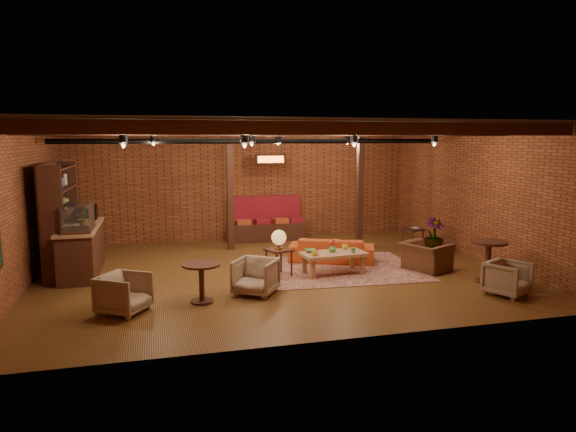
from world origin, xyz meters
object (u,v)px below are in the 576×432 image
object	(u,v)px
side_table_lamp	(279,241)
armchair_far	(507,277)
round_table_left	(201,276)
armchair_a	(124,292)
round_table_right	(488,255)
plant_tall	(435,201)
coffee_table	(333,255)
armchair_right	(426,252)
side_table_book	(413,230)
sofa	(332,250)
armchair_b	(256,275)

from	to	relation	value
side_table_lamp	armchair_far	world-z (taller)	side_table_lamp
round_table_left	armchair_a	bearing A→B (deg)	-169.71
side_table_lamp	round_table_right	xyz separation A→B (m)	(4.01, -1.54, -0.19)
plant_tall	round_table_right	bearing A→B (deg)	-98.15
coffee_table	armchair_a	bearing A→B (deg)	-160.58
armchair_right	armchair_far	world-z (taller)	armchair_right
round_table_left	plant_tall	world-z (taller)	plant_tall
side_table_lamp	side_table_book	xyz separation A→B (m)	(4.16, 1.90, -0.28)
coffee_table	plant_tall	bearing A→B (deg)	22.82
coffee_table	side_table_lamp	distance (m)	1.22
armchair_far	plant_tall	xyz separation A→B (m)	(0.58, 3.63, 0.99)
side_table_lamp	armchair_a	distance (m)	3.50
plant_tall	coffee_table	bearing A→B (deg)	-157.18
sofa	round_table_left	size ratio (longest dim) A/B	2.80
round_table_left	round_table_right	size ratio (longest dim) A/B	0.83
sofa	plant_tall	xyz separation A→B (m)	(2.88, 0.28, 1.05)
armchair_b	round_table_left	bearing A→B (deg)	-133.16
round_table_left	side_table_book	xyz separation A→B (m)	(5.92, 3.28, 0.00)
round_table_left	armchair_far	world-z (taller)	round_table_left
sofa	round_table_right	world-z (taller)	round_table_right
round_table_right	plant_tall	distance (m)	2.90
coffee_table	armchair_a	size ratio (longest dim) A/B	1.94
sofa	armchair_right	world-z (taller)	armchair_right
side_table_book	armchair_far	xyz separation A→B (m)	(-0.33, -4.29, -0.13)
side_table_lamp	plant_tall	distance (m)	4.61
round_table_left	plant_tall	distance (m)	6.75
armchair_far	side_table_lamp	bearing A→B (deg)	120.66
coffee_table	armchair_right	size ratio (longest dim) A/B	1.51
round_table_right	armchair_far	size ratio (longest dim) A/B	1.21
coffee_table	round_table_left	xyz separation A→B (m)	(-2.92, -1.26, 0.06)
armchair_a	plant_tall	xyz separation A→B (m)	(7.48, 2.86, 0.97)
sofa	side_table_book	size ratio (longest dim) A/B	3.40
armchair_a	armchair_right	size ratio (longest dim) A/B	0.78
sofa	armchair_right	size ratio (longest dim) A/B	2.09
armchair_b	armchair_far	bearing A→B (deg)	18.39
side_table_lamp	side_table_book	bearing A→B (deg)	24.49
round_table_right	plant_tall	world-z (taller)	plant_tall
side_table_lamp	armchair_far	xyz separation A→B (m)	(3.83, -2.39, -0.41)
armchair_b	side_table_lamp	bearing A→B (deg)	91.27
sofa	side_table_book	xyz separation A→B (m)	(2.63, 0.94, 0.19)
armchair_far	plant_tall	bearing A→B (deg)	53.59
armchair_a	side_table_book	distance (m)	8.05
side_table_lamp	round_table_left	size ratio (longest dim) A/B	1.40
side_table_book	round_table_right	size ratio (longest dim) A/B	0.68
armchair_a	armchair_b	bearing A→B (deg)	-45.83
armchair_a	plant_tall	size ratio (longest dim) A/B	0.28
armchair_b	armchair_a	bearing A→B (deg)	-134.75
armchair_a	armchair_far	xyz separation A→B (m)	(6.90, -0.77, -0.02)
armchair_right	round_table_right	distance (m)	1.41
coffee_table	round_table_right	xyz separation A→B (m)	(2.85, -1.41, 0.15)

